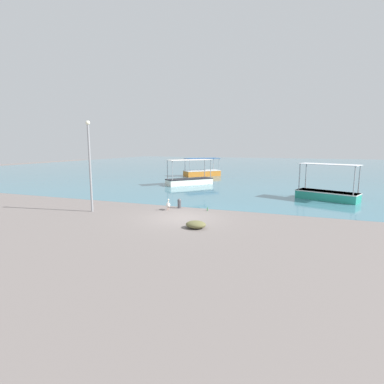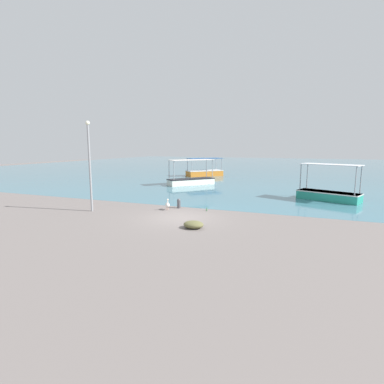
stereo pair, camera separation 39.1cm
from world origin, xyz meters
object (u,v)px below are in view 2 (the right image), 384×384
object	(u,v)px
fishing_boat_center	(191,180)
fishing_boat_near_left	(204,172)
mooring_bollard	(179,203)
fishing_boat_far_left	(328,194)
lamp_post	(90,161)
glass_bottle	(207,209)
pelican	(167,205)
net_pile	(194,225)

from	to	relation	value
fishing_boat_center	fishing_boat_near_left	size ratio (longest dim) A/B	0.99
mooring_bollard	fishing_boat_center	bearing A→B (deg)	107.78
fishing_boat_far_left	lamp_post	world-z (taller)	lamp_post
glass_bottle	lamp_post	bearing A→B (deg)	-158.41
fishing_boat_far_left	fishing_boat_near_left	bearing A→B (deg)	136.59
fishing_boat_near_left	mooring_bollard	size ratio (longest dim) A/B	7.51
pelican	net_pile	xyz separation A→B (m)	(3.30, -3.59, -0.18)
fishing_boat_near_left	glass_bottle	distance (m)	23.43
fishing_boat_near_left	net_pile	size ratio (longest dim) A/B	4.65
fishing_boat_far_left	pelican	bearing A→B (deg)	-142.53
glass_bottle	mooring_bollard	bearing A→B (deg)	174.69
fishing_boat_near_left	lamp_post	distance (m)	25.08
fishing_boat_center	fishing_boat_far_left	distance (m)	14.71
fishing_boat_near_left	pelican	xyz separation A→B (m)	(5.20, -22.75, -0.19)
net_pile	glass_bottle	xyz separation A→B (m)	(-0.70, 4.26, -0.09)
pelican	glass_bottle	size ratio (longest dim) A/B	2.96
fishing_boat_far_left	glass_bottle	bearing A→B (deg)	-136.90
fishing_boat_far_left	glass_bottle	xyz separation A→B (m)	(-7.81, -7.31, -0.44)
fishing_boat_center	mooring_bollard	xyz separation A→B (m)	(3.89, -12.11, -0.18)
fishing_boat_center	fishing_boat_near_left	xyz separation A→B (m)	(-1.78, 9.77, 0.02)
lamp_post	mooring_bollard	world-z (taller)	lamp_post
pelican	mooring_bollard	xyz separation A→B (m)	(0.46, 0.87, -0.01)
fishing_boat_near_left	net_pile	world-z (taller)	fishing_boat_near_left
pelican	glass_bottle	bearing A→B (deg)	14.43
fishing_boat_center	pelican	world-z (taller)	fishing_boat_center
fishing_boat_center	fishing_boat_far_left	bearing A→B (deg)	-19.87
lamp_post	fishing_boat_far_left	bearing A→B (deg)	34.11
fishing_boat_center	fishing_boat_near_left	world-z (taller)	fishing_boat_center
fishing_boat_near_left	pelican	world-z (taller)	fishing_boat_near_left
glass_bottle	fishing_boat_near_left	bearing A→B (deg)	109.46
fishing_boat_center	pelican	xyz separation A→B (m)	(3.42, -12.98, -0.17)
fishing_boat_near_left	mooring_bollard	distance (m)	22.61
mooring_bollard	net_pile	world-z (taller)	mooring_bollard
fishing_boat_near_left	fishing_boat_far_left	world-z (taller)	fishing_boat_far_left
fishing_boat_near_left	net_pile	xyz separation A→B (m)	(8.50, -26.34, -0.37)
mooring_bollard	net_pile	size ratio (longest dim) A/B	0.62
fishing_boat_center	mooring_bollard	world-z (taller)	fishing_boat_center
pelican	lamp_post	xyz separation A→B (m)	(-4.57, -2.17, 2.95)
net_pile	glass_bottle	size ratio (longest dim) A/B	4.05
lamp_post	net_pile	distance (m)	8.59
fishing_boat_center	pelican	size ratio (longest dim) A/B	6.29
fishing_boat_center	mooring_bollard	size ratio (longest dim) A/B	7.44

